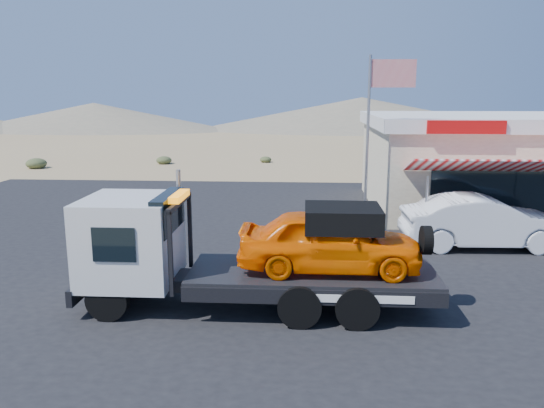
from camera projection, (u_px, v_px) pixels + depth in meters
The scene contains 7 objects.
ground at pixel (207, 273), 14.37m from camera, with size 120.00×120.00×0.00m, color #9C7F58.
asphalt_lot at pixel (285, 244), 17.17m from camera, with size 32.00×24.00×0.02m, color black.
tow_truck at pixel (248, 248), 11.82m from camera, with size 7.83×2.32×2.62m.
white_sedan at pixel (483, 222), 16.59m from camera, with size 1.73×4.97×1.64m, color silver.
jerky_store at pixel (494, 161), 22.08m from camera, with size 10.40×9.97×3.90m.
flagpole at pixel (375, 124), 17.68m from camera, with size 1.55×0.10×6.00m.
distant_hills at pixel (210, 116), 68.43m from camera, with size 126.00×48.00×4.20m.
Camera 1 is at (2.62, -13.53, 4.81)m, focal length 35.00 mm.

